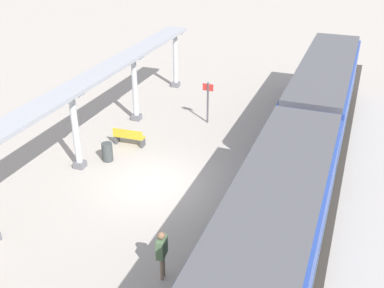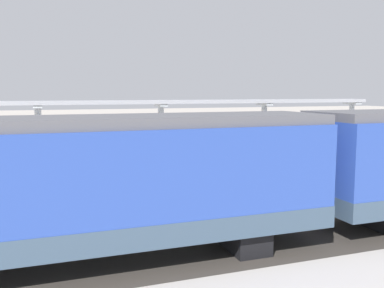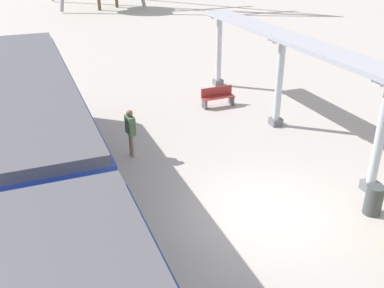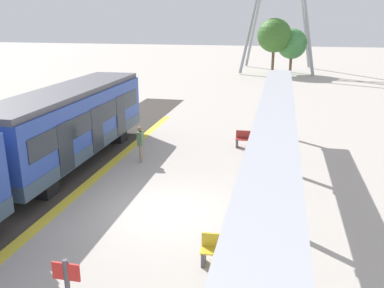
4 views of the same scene
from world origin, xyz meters
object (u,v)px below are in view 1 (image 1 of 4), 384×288
Objects in this scene: train_near_carriage at (323,94)px; platform_info_sign at (208,99)px; canopy_pillar_third at (76,131)px; train_far_carriage at (271,238)px; bench_mid_platform at (129,137)px; canopy_pillar_second at (135,88)px; trash_bin at (107,152)px; passenger_waiting_near_edge at (162,250)px; canopy_pillar_nearest at (175,59)px.

train_near_carriage is 5.20× the size of platform_info_sign.
train_near_carriage is 3.26× the size of canopy_pillar_third.
bench_mid_platform is at bearing -39.72° from train_far_carriage.
train_near_carriage reaches higher than bench_mid_platform.
train_far_carriage is 3.26× the size of canopy_pillar_second.
train_far_carriage is 11.96m from platform_info_sign.
passenger_waiting_near_edge is (-5.29, 5.85, 0.65)m from trash_bin.
canopy_pillar_nearest is 1.00× the size of canopy_pillar_third.
train_near_carriage is 3.26× the size of canopy_pillar_nearest.
canopy_pillar_nearest is 10.86m from canopy_pillar_third.
canopy_pillar_nearest is 16.89m from passenger_waiting_near_edge.
train_near_carriage is at bearing -103.54° from passenger_waiting_near_edge.
platform_info_sign is at bearing 14.42° from train_near_carriage.
canopy_pillar_third is at bearing 40.64° from train_near_carriage.
train_near_carriage is 1.00× the size of train_far_carriage.
canopy_pillar_third is (9.18, -4.14, -0.05)m from train_far_carriage.
train_near_carriage is at bearing -147.30° from bench_mid_platform.
canopy_pillar_second is at bearing 15.82° from platform_info_sign.
canopy_pillar_nearest is 5.73m from platform_info_sign.
bench_mid_platform is at bearing -111.12° from canopy_pillar_third.
canopy_pillar_second is 5.42m from canopy_pillar_third.
canopy_pillar_second is (9.18, 2.45, -0.05)m from train_near_carriage.
canopy_pillar_nearest is at bearing -58.54° from train_far_carriage.
train_near_carriage is 13.39× the size of trash_bin.
platform_info_sign is at bearing -119.39° from canopy_pillar_third.
canopy_pillar_third is 4.10× the size of trash_bin.
bench_mid_platform is 9.09m from passenger_waiting_near_edge.
trash_bin is (-0.82, 9.88, -1.35)m from canopy_pillar_nearest.
train_far_carriage reaches higher than platform_info_sign.
platform_info_sign is (-2.81, -5.47, 0.90)m from trash_bin.
canopy_pillar_second reaches higher than trash_bin.
train_far_carriage reaches higher than bench_mid_platform.
train_far_carriage reaches higher than trash_bin.
platform_info_sign reaches higher than trash_bin.
canopy_pillar_second is 3.25m from bench_mid_platform.
platform_info_sign is (-3.63, 4.41, -0.45)m from canopy_pillar_nearest.
bench_mid_platform is at bearing 32.70° from train_near_carriage.
canopy_pillar_third is 2.30× the size of bench_mid_platform.
train_near_carriage is at bearing -90.00° from train_far_carriage.
train_far_carriage is 13.39× the size of trash_bin.
bench_mid_platform is (-1.02, -2.64, -1.34)m from canopy_pillar_third.
passenger_waiting_near_edge is at bearing 111.21° from canopy_pillar_nearest.
train_far_carriage is 10.06m from canopy_pillar_third.
canopy_pillar_nearest reaches higher than passenger_waiting_near_edge.
canopy_pillar_nearest is 1.00× the size of canopy_pillar_second.
trash_bin is 0.50× the size of passenger_waiting_near_edge.
platform_info_sign is (5.54, 1.43, -0.50)m from train_near_carriage.
bench_mid_platform is (8.16, -6.78, -1.38)m from train_far_carriage.
canopy_pillar_nearest is 2.04× the size of passenger_waiting_near_edge.
passenger_waiting_near_edge is (-6.11, 10.29, -0.70)m from canopy_pillar_second.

